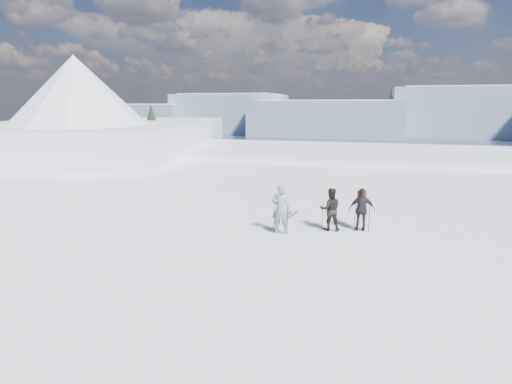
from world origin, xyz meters
TOP-DOWN VIEW (x-y plane):
  - lake_basin at (0.00, 30.00)m, footprint 820.00×820.00m
  - far_mountain_range at (29.60, 454.78)m, footprint 770.00×110.00m
  - near_ridge at (-26.56, 29.34)m, footprint 31.37×35.68m
  - skier_grey at (-1.35, 3.57)m, footprint 0.76×0.54m
  - skier_dark at (0.50, 4.47)m, footprint 0.97×0.83m
  - skier_pack at (1.73, 4.75)m, footprint 1.07×0.53m
  - backpack at (1.70, 4.99)m, footprint 0.39×0.25m
  - ski_poles at (0.28, 4.16)m, footprint 3.65×1.23m
  - skis_loose at (-1.46, 6.00)m, footprint 0.45×1.70m

SIDE VIEW (x-z plane):
  - far_mountain_range at x=29.60m, z-range -33.69..19.31m
  - lake_basin at x=0.00m, z-range -42.31..29.31m
  - near_ridge at x=-26.56m, z-range -16.29..9.33m
  - skis_loose at x=-1.46m, z-range 0.00..0.03m
  - ski_poles at x=0.28m, z-range -0.08..1.27m
  - skier_dark at x=0.50m, z-range 0.00..1.75m
  - skier_pack at x=1.73m, z-range 0.00..1.76m
  - skier_grey at x=-1.35m, z-range 0.00..1.98m
  - backpack at x=1.70m, z-range 1.76..2.28m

